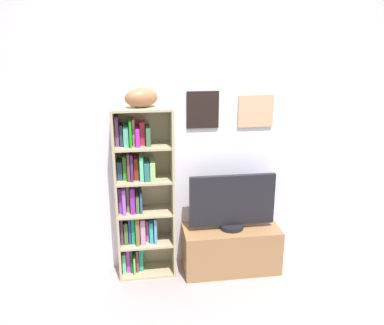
{
  "coord_description": "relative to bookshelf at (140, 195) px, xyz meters",
  "views": [
    {
      "loc": [
        -0.66,
        -2.3,
        2.07
      ],
      "look_at": [
        -0.2,
        0.85,
        1.08
      ],
      "focal_mm": 37.41,
      "sensor_mm": 36.0,
      "label": 1
    }
  ],
  "objects": [
    {
      "name": "football",
      "position": [
        0.05,
        -0.03,
        0.86
      ],
      "size": [
        0.31,
        0.23,
        0.16
      ],
      "primitive_type": "ellipsoid",
      "rotation": [
        0.0,
        0.0,
        0.28
      ],
      "color": "#955F3D",
      "rests_on": "bookshelf"
    },
    {
      "name": "bookshelf",
      "position": [
        0.0,
        0.0,
        0.0
      ],
      "size": [
        0.5,
        0.27,
        1.53
      ],
      "color": "tan",
      "rests_on": "ground"
    },
    {
      "name": "television",
      "position": [
        0.82,
        -0.09,
        -0.08
      ],
      "size": [
        0.77,
        0.22,
        0.51
      ],
      "color": "black",
      "rests_on": "tv_stand"
    },
    {
      "name": "back_wall",
      "position": [
        0.65,
        0.14,
        0.45
      ],
      "size": [
        4.8,
        0.08,
        2.41
      ],
      "color": "silver",
      "rests_on": "ground"
    },
    {
      "name": "tv_stand",
      "position": [
        0.82,
        -0.09,
        -0.54
      ],
      "size": [
        0.88,
        0.38,
        0.42
      ],
      "color": "olive",
      "rests_on": "ground"
    }
  ]
}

